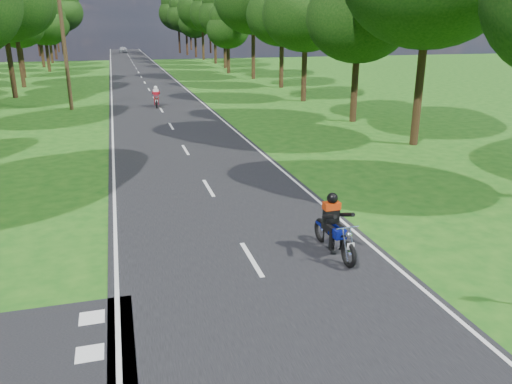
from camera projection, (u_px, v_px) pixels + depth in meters
name	position (u px, v px, depth m)	size (l,w,h in m)	color
ground	(276.00, 300.00, 10.76)	(160.00, 160.00, 0.00)	#164E11
main_road	(141.00, 77.00, 56.42)	(7.00, 140.00, 0.02)	black
road_markings	(141.00, 79.00, 54.67)	(7.40, 140.00, 0.01)	silver
treeline	(143.00, 3.00, 63.34)	(40.00, 115.35, 14.78)	black
telegraph_pole	(65.00, 49.00, 33.51)	(1.20, 0.26, 8.00)	#382616
rider_near_blue	(335.00, 225.00, 12.66)	(0.64, 1.91, 1.59)	navy
rider_far_red	(156.00, 97.00, 35.62)	(0.59, 1.77, 1.48)	#A01B0C
distant_car	(123.00, 50.00, 104.19)	(1.58, 3.93, 1.34)	silver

